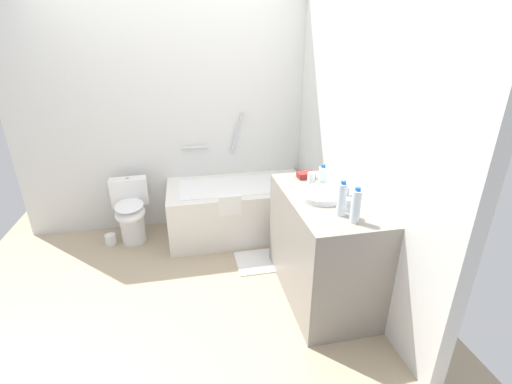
{
  "coord_description": "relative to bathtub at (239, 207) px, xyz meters",
  "views": [
    {
      "loc": [
        0.1,
        -2.61,
        1.95
      ],
      "look_at": [
        0.68,
        0.17,
        0.74
      ],
      "focal_mm": 24.73,
      "sensor_mm": 36.0,
      "label": 1
    }
  ],
  "objects": [
    {
      "name": "bath_mat",
      "position": [
        0.18,
        -0.62,
        -0.29
      ],
      "size": [
        0.61,
        0.39,
        0.01
      ],
      "primitive_type": "cube",
      "color": "white",
      "rests_on": "ground_plane"
    },
    {
      "name": "water_bottle_0",
      "position": [
        0.48,
        -1.43,
        0.69
      ],
      "size": [
        0.06,
        0.06,
        0.25
      ],
      "color": "silver",
      "rests_on": "vanity_counter"
    },
    {
      "name": "amenity_basket",
      "position": [
        0.48,
        -0.72,
        0.6
      ],
      "size": [
        0.14,
        0.1,
        0.05
      ],
      "primitive_type": "cube",
      "color": "maroon",
      "rests_on": "vanity_counter"
    },
    {
      "name": "water_bottle_2",
      "position": [
        0.54,
        -0.93,
        0.66
      ],
      "size": [
        0.06,
        0.06,
        0.18
      ],
      "color": "silver",
      "rests_on": "vanity_counter"
    },
    {
      "name": "wall_back_tiled",
      "position": [
        -0.61,
        0.43,
        0.94
      ],
      "size": [
        3.21,
        0.1,
        2.48
      ],
      "primitive_type": "cube",
      "color": "silver",
      "rests_on": "ground_plane"
    },
    {
      "name": "water_bottle_1",
      "position": [
        0.52,
        -1.55,
        0.69
      ],
      "size": [
        0.06,
        0.06,
        0.24
      ],
      "color": "silver",
      "rests_on": "vanity_counter"
    },
    {
      "name": "bathtub",
      "position": [
        0.0,
        0.0,
        0.0
      ],
      "size": [
        1.48,
        0.77,
        1.26
      ],
      "color": "silver",
      "rests_on": "ground_plane"
    },
    {
      "name": "vanity_counter",
      "position": [
        0.5,
        -1.13,
        0.14
      ],
      "size": [
        0.59,
        1.13,
        0.87
      ],
      "primitive_type": "cube",
      "color": "gray",
      "rests_on": "ground_plane"
    },
    {
      "name": "sink_faucet",
      "position": [
        0.66,
        -1.14,
        0.6
      ],
      "size": [
        0.12,
        0.15,
        0.07
      ],
      "color": "silver",
      "rests_on": "vanity_counter"
    },
    {
      "name": "ground_plane",
      "position": [
        -0.61,
        -0.8,
        -0.3
      ],
      "size": [
        3.81,
        3.81,
        0.0
      ],
      "primitive_type": "plane",
      "color": "tan"
    },
    {
      "name": "sink_basin",
      "position": [
        0.46,
        -1.14,
        0.59
      ],
      "size": [
        0.35,
        0.35,
        0.04
      ],
      "primitive_type": "cylinder",
      "color": "white",
      "rests_on": "vanity_counter"
    },
    {
      "name": "toilet_paper_roll",
      "position": [
        -1.35,
        0.02,
        -0.25
      ],
      "size": [
        0.11,
        0.11,
        0.1
      ],
      "primitive_type": "cylinder",
      "color": "white",
      "rests_on": "ground_plane"
    },
    {
      "name": "drinking_glass_1",
      "position": [
        0.56,
        -1.38,
        0.62
      ],
      "size": [
        0.06,
        0.06,
        0.09
      ],
      "primitive_type": "cylinder",
      "color": "white",
      "rests_on": "vanity_counter"
    },
    {
      "name": "wall_right_mirror",
      "position": [
        0.84,
        -0.8,
        0.94
      ],
      "size": [
        0.1,
        2.76,
        2.48
      ],
      "primitive_type": "cube",
      "color": "silver",
      "rests_on": "ground_plane"
    },
    {
      "name": "drinking_glass_0",
      "position": [
        0.48,
        -0.85,
        0.62
      ],
      "size": [
        0.06,
        0.06,
        0.09
      ],
      "primitive_type": "cylinder",
      "color": "white",
      "rests_on": "vanity_counter"
    },
    {
      "name": "toilet",
      "position": [
        -1.12,
        0.07,
        0.03
      ],
      "size": [
        0.38,
        0.53,
        0.65
      ],
      "rotation": [
        0.0,
        0.0,
        -1.5
      ],
      "color": "white",
      "rests_on": "ground_plane"
    }
  ]
}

